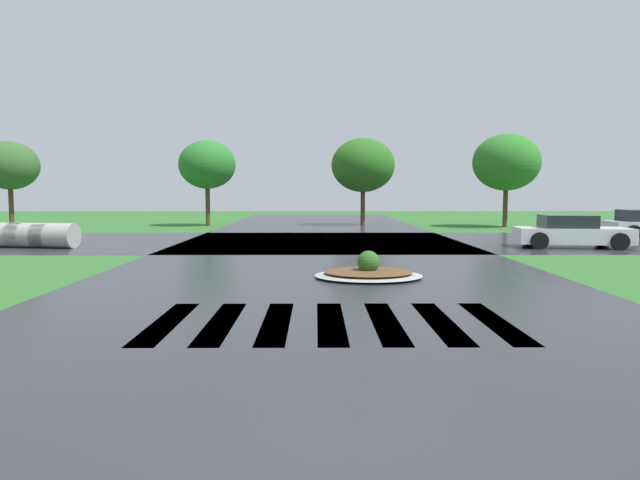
{
  "coord_description": "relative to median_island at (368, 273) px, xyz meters",
  "views": [
    {
      "loc": [
        -0.25,
        -3.87,
        2.15
      ],
      "look_at": [
        -0.16,
        8.16,
        1.14
      ],
      "focal_mm": 32.47,
      "sensor_mm": 36.0,
      "label": 1
    }
  ],
  "objects": [
    {
      "name": "asphalt_roadway",
      "position": [
        -1.06,
        -0.42,
        -0.13
      ],
      "size": [
        11.9,
        80.0,
        0.01
      ],
      "primitive_type": "cube",
      "color": "#2B2B30",
      "rests_on": "ground"
    },
    {
      "name": "background_treeline",
      "position": [
        -1.44,
        21.25,
        3.67
      ],
      "size": [
        33.04,
        5.97,
        5.61
      ],
      "color": "#4C3823",
      "rests_on": "ground"
    },
    {
      "name": "crosswalk_stripes",
      "position": [
        -1.06,
        -4.92,
        -0.13
      ],
      "size": [
        5.85,
        3.16,
        0.01
      ],
      "color": "white",
      "rests_on": "ground"
    },
    {
      "name": "asphalt_cross_road",
      "position": [
        -1.06,
        10.53,
        -0.13
      ],
      "size": [
        90.0,
        10.71,
        0.01
      ],
      "primitive_type": "cube",
      "color": "#2B2B30",
      "rests_on": "ground"
    },
    {
      "name": "median_island",
      "position": [
        0.0,
        0.0,
        0.0
      ],
      "size": [
        2.69,
        2.31,
        0.68
      ],
      "color": "#9E9B93",
      "rests_on": "ground"
    },
    {
      "name": "car_silver_hatch",
      "position": [
        8.5,
        7.79,
        0.45
      ],
      "size": [
        4.37,
        2.49,
        1.25
      ],
      "rotation": [
        0.0,
        0.0,
        -0.13
      ],
      "color": "silver",
      "rests_on": "ground"
    },
    {
      "name": "drainage_pipe_stack",
      "position": [
        -12.31,
        7.92,
        0.34
      ],
      "size": [
        3.88,
        1.62,
        0.95
      ],
      "color": "#9E9B93",
      "rests_on": "ground"
    }
  ]
}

